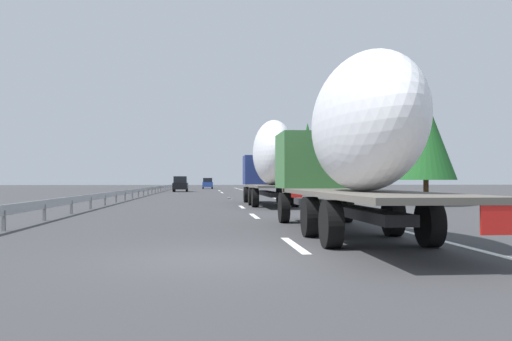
# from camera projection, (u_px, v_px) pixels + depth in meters

# --- Properties ---
(ground_plane) EXTENTS (260.00, 260.00, 0.00)m
(ground_plane) POSITION_uv_depth(u_px,v_px,m) (207.00, 197.00, 50.28)
(ground_plane) COLOR #38383A
(lane_stripe_0) EXTENTS (3.20, 0.20, 0.01)m
(lane_stripe_0) POSITION_uv_depth(u_px,v_px,m) (294.00, 245.00, 12.60)
(lane_stripe_0) COLOR white
(lane_stripe_0) RESTS_ON ground_plane
(lane_stripe_1) EXTENTS (3.20, 0.20, 0.01)m
(lane_stripe_1) POSITION_uv_depth(u_px,v_px,m) (254.00, 216.00, 22.86)
(lane_stripe_1) COLOR white
(lane_stripe_1) RESTS_ON ground_plane
(lane_stripe_2) EXTENTS (3.20, 0.20, 0.01)m
(lane_stripe_2) POSITION_uv_depth(u_px,v_px,m) (242.00, 207.00, 30.63)
(lane_stripe_2) COLOR white
(lane_stripe_2) RESTS_ON ground_plane
(lane_stripe_3) EXTENTS (3.20, 0.20, 0.01)m
(lane_stripe_3) POSITION_uv_depth(u_px,v_px,m) (230.00, 198.00, 45.33)
(lane_stripe_3) COLOR white
(lane_stripe_3) RESTS_ON ground_plane
(lane_stripe_4) EXTENTS (3.20, 0.20, 0.01)m
(lane_stripe_4) POSITION_uv_depth(u_px,v_px,m) (230.00, 198.00, 46.02)
(lane_stripe_4) COLOR white
(lane_stripe_4) RESTS_ON ground_plane
(lane_stripe_5) EXTENTS (3.20, 0.20, 0.01)m
(lane_stripe_5) POSITION_uv_depth(u_px,v_px,m) (222.00, 193.00, 65.47)
(lane_stripe_5) COLOR white
(lane_stripe_5) RESTS_ON ground_plane
(lane_stripe_6) EXTENTS (3.20, 0.20, 0.01)m
(lane_stripe_6) POSITION_uv_depth(u_px,v_px,m) (220.00, 191.00, 78.25)
(lane_stripe_6) COLOR white
(lane_stripe_6) RESTS_ON ground_plane
(lane_stripe_7) EXTENTS (3.20, 0.20, 0.01)m
(lane_stripe_7) POSITION_uv_depth(u_px,v_px,m) (221.00, 192.00, 69.14)
(lane_stripe_7) COLOR white
(lane_stripe_7) RESTS_ON ground_plane
(lane_stripe_8) EXTENTS (3.20, 0.20, 0.01)m
(lane_stripe_8) POSITION_uv_depth(u_px,v_px,m) (219.00, 190.00, 80.98)
(lane_stripe_8) COLOR white
(lane_stripe_8) RESTS_ON ground_plane
(edge_line_right) EXTENTS (110.00, 0.20, 0.01)m
(edge_line_right) POSITION_uv_depth(u_px,v_px,m) (262.00, 195.00, 55.75)
(edge_line_right) COLOR white
(edge_line_right) RESTS_ON ground_plane
(truck_lead) EXTENTS (12.10, 2.55, 4.85)m
(truck_lead) POSITION_uv_depth(u_px,v_px,m) (271.00, 159.00, 32.58)
(truck_lead) COLOR navy
(truck_lead) RESTS_ON ground_plane
(truck_trailing) EXTENTS (13.44, 2.55, 4.51)m
(truck_trailing) POSITION_uv_depth(u_px,v_px,m) (351.00, 140.00, 14.68)
(truck_trailing) COLOR #387038
(truck_trailing) RESTS_ON ground_plane
(car_black_suv) EXTENTS (4.28, 1.87, 1.98)m
(car_black_suv) POSITION_uv_depth(u_px,v_px,m) (180.00, 184.00, 71.87)
(car_black_suv) COLOR black
(car_black_suv) RESTS_ON ground_plane
(car_blue_sedan) EXTENTS (4.07, 1.80, 1.88)m
(car_blue_sedan) POSITION_uv_depth(u_px,v_px,m) (208.00, 183.00, 96.79)
(car_blue_sedan) COLOR #28479E
(car_blue_sedan) RESTS_ON ground_plane
(road_sign) EXTENTS (0.10, 0.90, 3.37)m
(road_sign) POSITION_uv_depth(u_px,v_px,m) (279.00, 171.00, 52.15)
(road_sign) COLOR gray
(road_sign) RESTS_ON ground_plane
(tree_0) EXTENTS (2.85, 2.85, 7.68)m
(tree_0) POSITION_uv_depth(u_px,v_px,m) (284.00, 154.00, 70.72)
(tree_0) COLOR #472D19
(tree_0) RESTS_ON ground_plane
(tree_1) EXTENTS (2.68, 2.68, 7.07)m
(tree_1) POSITION_uv_depth(u_px,v_px,m) (308.00, 151.00, 54.36)
(tree_1) COLOR #472D19
(tree_1) RESTS_ON ground_plane
(tree_2) EXTENTS (3.29, 3.29, 6.18)m
(tree_2) POSITION_uv_depth(u_px,v_px,m) (349.00, 151.00, 44.83)
(tree_2) COLOR #472D19
(tree_2) RESTS_ON ground_plane
(tree_3) EXTENTS (2.74, 2.74, 5.79)m
(tree_3) POSITION_uv_depth(u_px,v_px,m) (336.00, 151.00, 43.03)
(tree_3) COLOR #472D19
(tree_3) RESTS_ON ground_plane
(tree_4) EXTENTS (3.47, 3.47, 6.32)m
(tree_4) POSITION_uv_depth(u_px,v_px,m) (426.00, 138.00, 32.33)
(tree_4) COLOR #472D19
(tree_4) RESTS_ON ground_plane
(guardrail_median) EXTENTS (94.00, 0.10, 0.76)m
(guardrail_median) POSITION_uv_depth(u_px,v_px,m) (144.00, 190.00, 52.73)
(guardrail_median) COLOR #9EA0A5
(guardrail_median) RESTS_ON ground_plane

